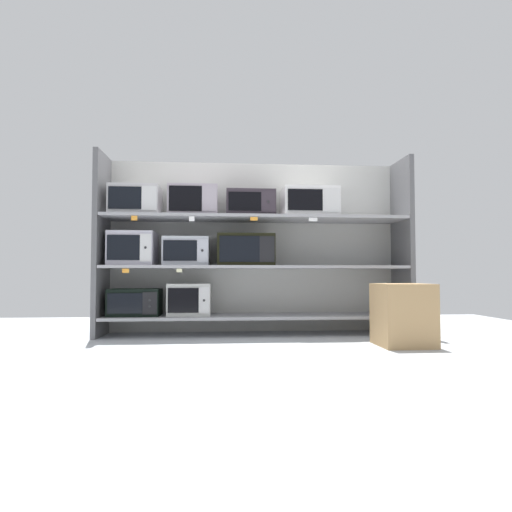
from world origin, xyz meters
TOP-DOWN VIEW (x-y plane):
  - ground at (0.00, -1.00)m, footprint 7.06×6.00m
  - back_panel at (0.00, 0.28)m, footprint 3.26×0.04m
  - upright_left at (-1.56, 0.00)m, footprint 0.05×0.52m
  - upright_right at (1.56, 0.00)m, footprint 0.05×0.52m
  - shelf_0 at (0.00, 0.00)m, footprint 3.06×0.52m
  - microwave_0 at (-1.22, -0.00)m, footprint 0.50×0.35m
  - microwave_1 at (-0.68, -0.00)m, footprint 0.43×0.34m
  - shelf_1 at (0.00, 0.00)m, footprint 3.06×0.52m
  - microwave_2 at (-1.25, -0.00)m, footprint 0.45×0.42m
  - microwave_3 at (-0.71, -0.00)m, footprint 0.46×0.37m
  - microwave_4 at (-0.11, -0.00)m, footprint 0.58×0.43m
  - price_tag_0 at (-1.26, -0.26)m, footprint 0.06×0.00m
  - price_tag_1 at (-0.76, -0.26)m, footprint 0.05×0.00m
  - shelf_2 at (0.00, 0.00)m, footprint 3.06×0.52m
  - microwave_5 at (-1.23, -0.00)m, footprint 0.49×0.39m
  - microwave_6 at (-0.65, -0.00)m, footprint 0.50×0.35m
  - microwave_7 at (-0.06, -0.00)m, footprint 0.50×0.35m
  - microwave_8 at (0.56, -0.00)m, footprint 0.56×0.42m
  - price_tag_2 at (-1.19, -0.26)m, footprint 0.06×0.00m
  - price_tag_3 at (-0.64, -0.26)m, footprint 0.05×0.00m
  - price_tag_4 at (-0.04, -0.26)m, footprint 0.07×0.00m
  - price_tag_5 at (0.54, -0.26)m, footprint 0.09×0.00m
  - shipping_carton at (1.21, -0.81)m, footprint 0.44×0.44m

SIDE VIEW (x-z plane):
  - ground at x=0.00m, z-range -0.02..0.00m
  - shelf_0 at x=0.00m, z-range 0.17..0.20m
  - shipping_carton at x=1.21m, z-range 0.00..0.53m
  - microwave_0 at x=-1.22m, z-range 0.20..0.47m
  - microwave_1 at x=-0.68m, z-range 0.20..0.52m
  - price_tag_0 at x=-1.26m, z-range 0.63..0.67m
  - price_tag_1 at x=-0.76m, z-range 0.64..0.67m
  - shelf_1 at x=0.00m, z-range 0.68..0.71m
  - microwave_3 at x=-0.71m, z-range 0.71..0.99m
  - microwave_4 at x=-0.11m, z-range 0.71..1.03m
  - microwave_2 at x=-1.25m, z-range 0.71..1.04m
  - back_panel at x=0.00m, z-range 0.00..1.84m
  - upright_left at x=-1.56m, z-range 0.00..1.84m
  - upright_right at x=1.56m, z-range 0.00..1.84m
  - price_tag_3 at x=-0.64m, z-range 1.13..1.18m
  - price_tag_2 at x=-1.19m, z-range 1.13..1.18m
  - price_tag_5 at x=0.54m, z-range 1.14..1.18m
  - price_tag_4 at x=-0.04m, z-range 1.14..1.18m
  - shelf_2 at x=0.00m, z-range 1.18..1.21m
  - microwave_7 at x=-0.06m, z-range 1.21..1.48m
  - microwave_5 at x=-1.23m, z-range 1.21..1.51m
  - microwave_8 at x=0.56m, z-range 1.21..1.51m
  - microwave_6 at x=-0.65m, z-range 1.21..1.52m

